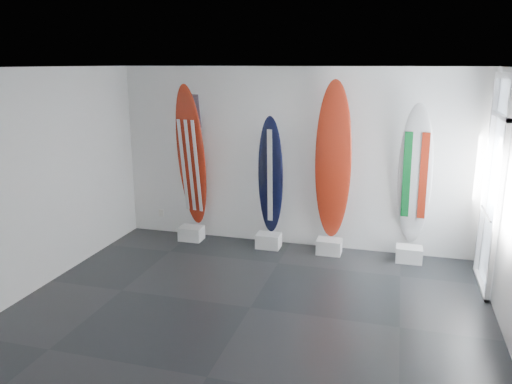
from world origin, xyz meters
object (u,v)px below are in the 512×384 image
(surfboard_swiss, at_px, (333,161))
(surfboard_italy, at_px, (415,176))
(surfboard_usa, at_px, (191,157))
(surfboard_navy, at_px, (271,176))

(surfboard_swiss, relative_size, surfboard_italy, 1.13)
(surfboard_usa, bearing_deg, surfboard_swiss, 11.60)
(surfboard_navy, height_order, surfboard_italy, surfboard_italy)
(surfboard_usa, height_order, surfboard_italy, surfboard_usa)
(surfboard_swiss, bearing_deg, surfboard_italy, 1.31)
(surfboard_swiss, height_order, surfboard_italy, surfboard_swiss)
(surfboard_navy, bearing_deg, surfboard_usa, -170.48)
(surfboard_swiss, xyz_separation_m, surfboard_italy, (1.26, 0.00, -0.16))
(surfboard_usa, relative_size, surfboard_navy, 1.26)
(surfboard_usa, relative_size, surfboard_swiss, 0.97)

